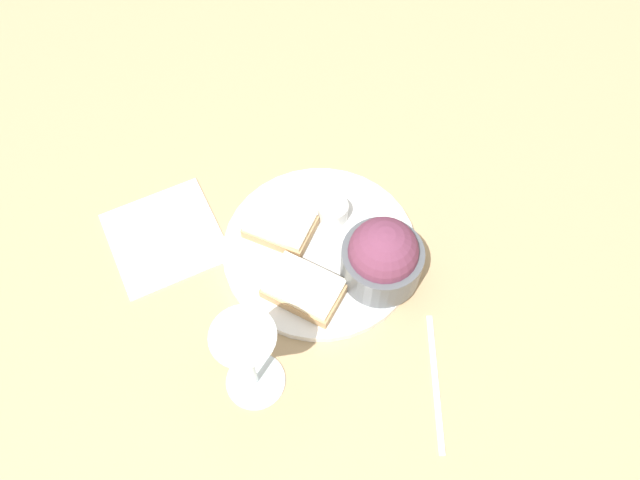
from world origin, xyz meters
name	(u,v)px	position (x,y,z in m)	size (l,w,h in m)	color
ground_plane	(320,252)	(0.00, 0.00, 0.00)	(4.00, 4.00, 0.00)	tan
dinner_plate	(320,249)	(0.00, 0.00, 0.01)	(0.28, 0.28, 0.01)	white
salad_bowl	(382,257)	(-0.09, -0.04, 0.06)	(0.11, 0.11, 0.11)	#4C5156
sauce_ramekin	(333,210)	(0.03, -0.05, 0.03)	(0.04, 0.04, 0.03)	white
cheese_toast_near	(304,288)	(-0.04, 0.06, 0.03)	(0.12, 0.11, 0.03)	tan
cheese_toast_far	(280,226)	(0.06, 0.03, 0.03)	(0.12, 0.10, 0.03)	tan
wine_glass	(247,353)	(-0.10, 0.19, 0.11)	(0.08, 0.08, 0.16)	silver
napkin	(165,236)	(0.17, 0.16, 0.00)	(0.19, 0.19, 0.01)	white
fork	(435,382)	(-0.25, 0.01, 0.00)	(0.15, 0.13, 0.01)	silver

